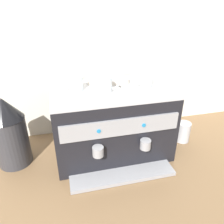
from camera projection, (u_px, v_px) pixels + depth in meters
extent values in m
plane|color=brown|center=(112.00, 150.00, 1.37)|extent=(4.00, 4.00, 0.00)
cube|color=silver|center=(101.00, 55.00, 1.39)|extent=(2.80, 0.03, 1.03)
cube|color=black|center=(112.00, 123.00, 1.28)|extent=(0.65, 0.37, 0.39)
cube|color=#B7B7BC|center=(112.00, 90.00, 1.19)|extent=(0.65, 0.37, 0.02)
cube|color=#939399|center=(121.00, 127.00, 1.07)|extent=(0.60, 0.01, 0.09)
cylinder|color=#1E7AB7|center=(99.00, 131.00, 1.04)|extent=(0.02, 0.01, 0.02)
cylinder|color=#1E7AB7|center=(144.00, 125.00, 1.09)|extent=(0.02, 0.01, 0.02)
cube|color=#939399|center=(123.00, 175.00, 1.16)|extent=(0.55, 0.12, 0.02)
cylinder|color=#939399|center=(98.00, 151.00, 1.08)|extent=(0.06, 0.06, 0.05)
cylinder|color=#939399|center=(145.00, 144.00, 1.13)|extent=(0.06, 0.06, 0.05)
cylinder|color=silver|center=(76.00, 84.00, 1.15)|extent=(0.07, 0.07, 0.08)
torus|color=silver|center=(67.00, 84.00, 1.14)|extent=(0.06, 0.02, 0.06)
cylinder|color=silver|center=(147.00, 80.00, 1.19)|extent=(0.06, 0.06, 0.07)
torus|color=silver|center=(139.00, 81.00, 1.19)|extent=(0.05, 0.02, 0.05)
cylinder|color=silver|center=(105.00, 84.00, 1.13)|extent=(0.07, 0.07, 0.08)
torus|color=silver|center=(115.00, 84.00, 1.13)|extent=(0.06, 0.02, 0.06)
cylinder|color=beige|center=(96.00, 80.00, 1.25)|extent=(0.09, 0.09, 0.04)
cylinder|color=beige|center=(96.00, 83.00, 1.26)|extent=(0.05, 0.05, 0.01)
cylinder|color=beige|center=(120.00, 81.00, 1.25)|extent=(0.11, 0.11, 0.03)
cylinder|color=beige|center=(120.00, 83.00, 1.26)|extent=(0.06, 0.06, 0.01)
cylinder|color=#333338|center=(12.00, 141.00, 1.21)|extent=(0.18, 0.18, 0.28)
cone|color=black|center=(3.00, 109.00, 1.12)|extent=(0.19, 0.19, 0.12)
cylinder|color=#B7B7BC|center=(183.00, 132.00, 1.43)|extent=(0.09, 0.09, 0.13)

